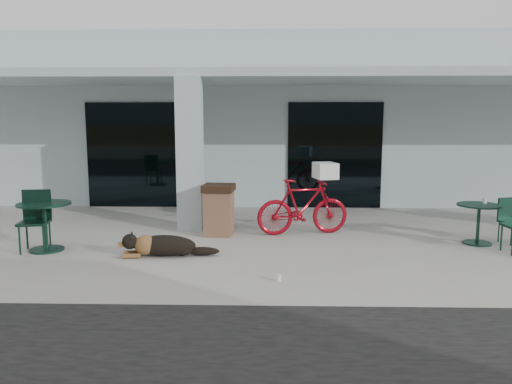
{
  "coord_description": "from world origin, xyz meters",
  "views": [
    {
      "loc": [
        0.12,
        -7.85,
        2.28
      ],
      "look_at": [
        -0.11,
        0.87,
        1.0
      ],
      "focal_mm": 35.0,
      "sensor_mm": 36.0,
      "label": 1
    }
  ],
  "objects_px": {
    "cafe_table_near": "(45,227)",
    "cafe_table_far": "(478,224)",
    "cafe_chair_near": "(34,222)",
    "dog": "(164,244)",
    "bicycle": "(303,207)",
    "trash_receptacle": "(219,210)"
  },
  "relations": [
    {
      "from": "dog",
      "to": "cafe_table_near",
      "type": "relative_size",
      "value": 1.36
    },
    {
      "from": "cafe_chair_near",
      "to": "cafe_table_far",
      "type": "xyz_separation_m",
      "value": [
        7.88,
        0.76,
        -0.16
      ]
    },
    {
      "from": "bicycle",
      "to": "cafe_chair_near",
      "type": "height_order",
      "value": "bicycle"
    },
    {
      "from": "dog",
      "to": "cafe_table_far",
      "type": "distance_m",
      "value": 5.68
    },
    {
      "from": "cafe_table_near",
      "to": "cafe_chair_near",
      "type": "bearing_deg",
      "value": -152.09
    },
    {
      "from": "bicycle",
      "to": "cafe_table_near",
      "type": "height_order",
      "value": "bicycle"
    },
    {
      "from": "cafe_table_near",
      "to": "cafe_table_far",
      "type": "height_order",
      "value": "cafe_table_near"
    },
    {
      "from": "trash_receptacle",
      "to": "cafe_table_near",
      "type": "bearing_deg",
      "value": -156.5
    },
    {
      "from": "cafe_table_near",
      "to": "cafe_table_far",
      "type": "bearing_deg",
      "value": 5.0
    },
    {
      "from": "cafe_table_near",
      "to": "cafe_table_far",
      "type": "relative_size",
      "value": 1.14
    },
    {
      "from": "cafe_table_near",
      "to": "trash_receptacle",
      "type": "height_order",
      "value": "trash_receptacle"
    },
    {
      "from": "cafe_table_far",
      "to": "dog",
      "type": "bearing_deg",
      "value": -170.03
    },
    {
      "from": "dog",
      "to": "cafe_table_near",
      "type": "xyz_separation_m",
      "value": [
        -2.14,
        0.31,
        0.22
      ]
    },
    {
      "from": "dog",
      "to": "cafe_chair_near",
      "type": "bearing_deg",
      "value": 164.28
    },
    {
      "from": "bicycle",
      "to": "cafe_table_near",
      "type": "relative_size",
      "value": 2.05
    },
    {
      "from": "dog",
      "to": "cafe_table_far",
      "type": "relative_size",
      "value": 1.56
    },
    {
      "from": "cafe_table_near",
      "to": "dog",
      "type": "bearing_deg",
      "value": -8.15
    },
    {
      "from": "cafe_table_far",
      "to": "trash_receptacle",
      "type": "distance_m",
      "value": 4.87
    },
    {
      "from": "cafe_chair_near",
      "to": "cafe_table_far",
      "type": "distance_m",
      "value": 7.92
    },
    {
      "from": "cafe_table_near",
      "to": "cafe_chair_near",
      "type": "height_order",
      "value": "cafe_chair_near"
    },
    {
      "from": "dog",
      "to": "cafe_table_far",
      "type": "height_order",
      "value": "cafe_table_far"
    },
    {
      "from": "cafe_chair_near",
      "to": "cafe_table_far",
      "type": "bearing_deg",
      "value": -3.48
    }
  ]
}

